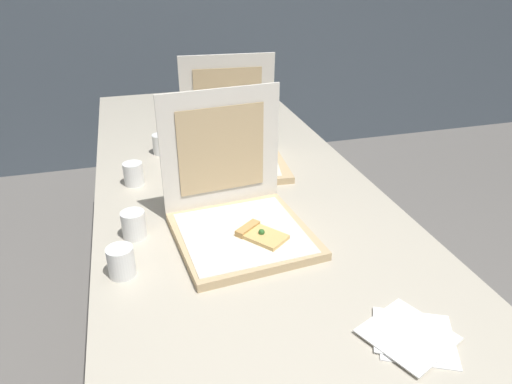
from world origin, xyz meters
name	(u,v)px	position (x,y,z in m)	size (l,w,h in m)	color
table	(235,198)	(0.00, 0.63, 0.68)	(0.85, 2.29, 0.73)	#BCB29E
pizza_box_front	(239,215)	(-0.05, 0.36, 0.78)	(0.36, 0.36, 0.35)	tan
pizza_box_middle	(233,149)	(0.04, 0.80, 0.78)	(0.36, 0.36, 0.35)	tan
cup_white_mid	(133,174)	(-0.31, 0.72, 0.76)	(0.06, 0.06, 0.07)	white
cup_white_near_center	(134,225)	(-0.32, 0.41, 0.76)	(0.06, 0.06, 0.07)	white
cup_white_near_left	(121,262)	(-0.35, 0.26, 0.76)	(0.06, 0.06, 0.07)	white
cup_white_far	(161,144)	(-0.20, 0.96, 0.76)	(0.06, 0.06, 0.07)	white
napkin_pile	(410,335)	(0.17, -0.09, 0.73)	(0.21, 0.20, 0.01)	white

